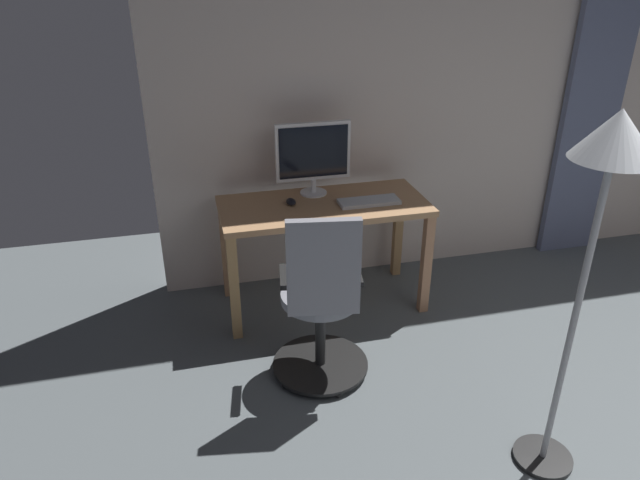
# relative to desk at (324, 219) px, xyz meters

# --- Properties ---
(back_room_partition) EXTENTS (5.69, 0.10, 2.86)m
(back_room_partition) POSITION_rel_desk_xyz_m (-1.78, -0.45, 0.79)
(back_room_partition) COLOR beige
(back_room_partition) RESTS_ON ground
(curtain_right_panel) EXTENTS (0.47, 0.06, 2.50)m
(curtain_right_panel) POSITION_rel_desk_xyz_m (-2.15, -0.34, 0.61)
(curtain_right_panel) COLOR slate
(curtain_right_panel) RESTS_ON ground
(desk) EXTENTS (1.35, 0.61, 0.75)m
(desk) POSITION_rel_desk_xyz_m (0.00, 0.00, 0.00)
(desk) COLOR tan
(desk) RESTS_ON ground
(office_chair) EXTENTS (0.56, 0.56, 1.06)m
(office_chair) POSITION_rel_desk_xyz_m (0.21, 0.78, -0.16)
(office_chair) COLOR black
(office_chair) RESTS_ON ground
(computer_monitor) EXTENTS (0.50, 0.18, 0.49)m
(computer_monitor) POSITION_rel_desk_xyz_m (0.03, -0.19, 0.38)
(computer_monitor) COLOR white
(computer_monitor) RESTS_ON desk
(computer_keyboard) EXTENTS (0.40, 0.15, 0.02)m
(computer_keyboard) POSITION_rel_desk_xyz_m (-0.28, 0.07, 0.12)
(computer_keyboard) COLOR #B7BCC1
(computer_keyboard) RESTS_ON desk
(computer_mouse) EXTENTS (0.06, 0.10, 0.04)m
(computer_mouse) POSITION_rel_desk_xyz_m (0.21, -0.03, 0.13)
(computer_mouse) COLOR black
(computer_mouse) RESTS_ON desk
(floor_lamp) EXTENTS (0.32, 0.32, 1.72)m
(floor_lamp) POSITION_rel_desk_xyz_m (-0.68, 1.63, 0.79)
(floor_lamp) COLOR black
(floor_lamp) RESTS_ON ground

